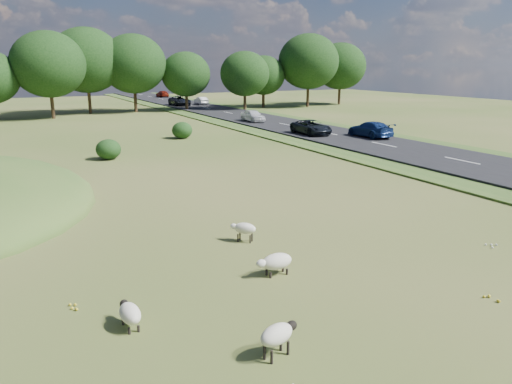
% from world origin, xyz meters
% --- Properties ---
extents(ground, '(160.00, 160.00, 0.00)m').
position_xyz_m(ground, '(0.00, 20.00, 0.00)').
color(ground, '#36561A').
rests_on(ground, ground).
extents(road, '(8.00, 150.00, 0.25)m').
position_xyz_m(road, '(20.00, 30.00, 0.12)').
color(road, black).
rests_on(road, ground).
extents(treeline, '(96.28, 14.66, 11.70)m').
position_xyz_m(treeline, '(-1.06, 55.44, 6.57)').
color(treeline, black).
rests_on(treeline, ground).
extents(shrubs, '(21.22, 11.92, 1.56)m').
position_xyz_m(shrubs, '(-2.56, 27.17, 0.76)').
color(shrubs, black).
rests_on(shrubs, ground).
extents(sheep_0, '(1.27, 0.56, 0.74)m').
position_xyz_m(sheep_0, '(-0.62, -2.57, 0.47)').
color(sheep_0, beige).
rests_on(sheep_0, ground).
extents(sheep_1, '(0.56, 1.17, 0.67)m').
position_xyz_m(sheep_1, '(-5.64, -3.79, 0.42)').
color(sheep_1, beige).
rests_on(sheep_1, ground).
extents(sheep_2, '(1.19, 0.75, 0.82)m').
position_xyz_m(sheep_2, '(-2.87, -6.68, 0.58)').
color(sheep_2, beige).
rests_on(sheep_2, ground).
extents(sheep_3, '(0.96, 0.99, 0.76)m').
position_xyz_m(sheep_3, '(-0.15, 0.78, 0.53)').
color(sheep_3, beige).
rests_on(sheep_3, ground).
extents(car_1, '(1.76, 4.33, 1.26)m').
position_xyz_m(car_1, '(21.90, 85.40, 0.88)').
color(car_1, maroon).
rests_on(car_1, road).
extents(car_2, '(1.63, 4.04, 1.38)m').
position_xyz_m(car_2, '(18.10, 36.48, 0.94)').
color(car_2, white).
rests_on(car_2, road).
extents(car_4, '(1.98, 4.88, 1.42)m').
position_xyz_m(car_4, '(21.90, 20.09, 0.96)').
color(car_4, navy).
rests_on(car_4, road).
extents(car_5, '(2.48, 5.37, 1.49)m').
position_xyz_m(car_5, '(18.10, 63.02, 1.00)').
color(car_5, black).
rests_on(car_5, road).
extents(car_6, '(1.31, 3.74, 1.23)m').
position_xyz_m(car_6, '(21.90, 63.34, 0.87)').
color(car_6, silver).
rests_on(car_6, road).
extents(car_7, '(2.21, 4.78, 1.33)m').
position_xyz_m(car_7, '(18.10, 24.10, 0.91)').
color(car_7, black).
rests_on(car_7, road).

